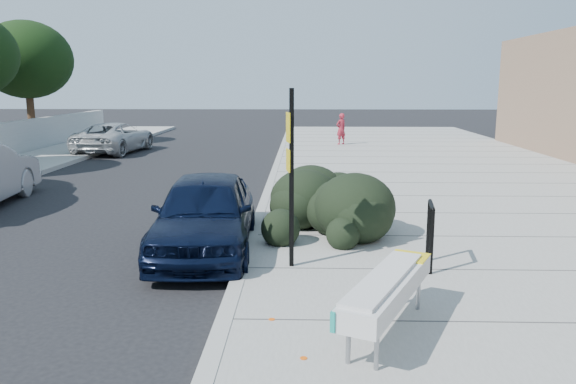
% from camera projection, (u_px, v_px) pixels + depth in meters
% --- Properties ---
extents(ground, '(120.00, 120.00, 0.00)m').
position_uv_depth(ground, '(242.00, 277.00, 9.03)').
color(ground, black).
rests_on(ground, ground).
extents(sidewalk_near, '(11.20, 50.00, 0.15)m').
position_uv_depth(sidewalk_near, '(491.00, 207.00, 13.77)').
color(sidewalk_near, gray).
rests_on(sidewalk_near, ground).
extents(curb_near, '(0.22, 50.00, 0.17)m').
position_uv_depth(curb_near, '(264.00, 205.00, 13.92)').
color(curb_near, '#9E9E99').
rests_on(curb_near, ground).
extents(tree_far_f, '(4.40, 4.40, 6.07)m').
position_uv_depth(tree_far_f, '(26.00, 60.00, 27.22)').
color(tree_far_f, '#332114').
rests_on(tree_far_f, ground).
extents(bench, '(1.42, 2.30, 0.70)m').
position_uv_depth(bench, '(388.00, 289.00, 6.53)').
color(bench, gray).
rests_on(bench, sidewalk_near).
extents(bike_rack, '(0.17, 0.72, 1.06)m').
position_uv_depth(bike_rack, '(430.00, 229.00, 8.91)').
color(bike_rack, black).
rests_on(bike_rack, sidewalk_near).
extents(sign_post, '(0.13, 0.33, 2.84)m').
position_uv_depth(sign_post, '(291.00, 168.00, 8.79)').
color(sign_post, black).
rests_on(sign_post, sidewalk_near).
extents(hedge, '(2.44, 4.30, 1.55)m').
position_uv_depth(hedge, '(327.00, 186.00, 11.91)').
color(hedge, black).
rests_on(hedge, sidewalk_near).
extents(sedan_navy, '(1.94, 4.37, 1.46)m').
position_uv_depth(sedan_navy, '(205.00, 213.00, 10.21)').
color(sedan_navy, black).
rests_on(sedan_navy, ground).
extents(suv_silver, '(2.74, 5.07, 1.35)m').
position_uv_depth(suv_silver, '(115.00, 137.00, 25.18)').
color(suv_silver, '#ADB0B3').
rests_on(suv_silver, ground).
extents(pedestrian, '(0.65, 0.62, 1.50)m').
position_uv_depth(pedestrian, '(341.00, 129.00, 27.13)').
color(pedestrian, maroon).
rests_on(pedestrian, sidewalk_near).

